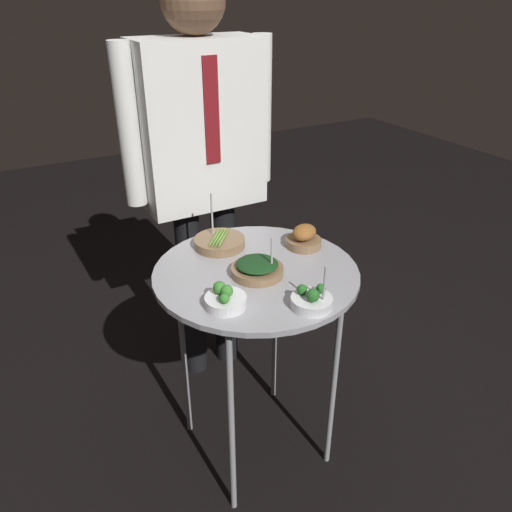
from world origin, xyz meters
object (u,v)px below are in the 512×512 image
bowl_roast_near_rim (304,238)px  bowl_broccoli_front_center (312,300)px  serving_cart (256,287)px  bowl_broccoli_center (225,299)px  bowl_spinach_mid_right (257,268)px  waiter_figure (201,146)px  bowl_asparagus_front_left (220,242)px

bowl_roast_near_rim → bowl_broccoli_front_center: bowl_broccoli_front_center is taller
serving_cart → bowl_broccoli_front_center: (0.04, -0.25, 0.08)m
bowl_broccoli_center → bowl_broccoli_front_center: 0.24m
bowl_spinach_mid_right → bowl_broccoli_front_center: 0.23m
bowl_roast_near_rim → waiter_figure: (-0.16, 0.47, 0.22)m
bowl_spinach_mid_right → bowl_roast_near_rim: bearing=20.7°
serving_cart → waiter_figure: 0.62m
bowl_broccoli_center → bowl_roast_near_rim: bowl_roast_near_rim is taller
waiter_figure → bowl_broccoli_front_center: bearing=-91.5°
bowl_broccoli_center → waiter_figure: 0.74m
bowl_broccoli_center → bowl_broccoli_front_center: (0.21, -0.12, -0.00)m
bowl_broccoli_front_center → waiter_figure: (0.02, 0.78, 0.23)m
serving_cart → bowl_broccoli_center: bowl_broccoli_center is taller
serving_cart → bowl_spinach_mid_right: 0.09m
serving_cart → bowl_asparagus_front_left: size_ratio=4.36×
serving_cart → bowl_broccoli_front_center: bearing=-82.0°
bowl_spinach_mid_right → bowl_roast_near_rim: (0.23, 0.09, 0.01)m
bowl_broccoli_front_center → bowl_broccoli_center: bearing=150.1°
bowl_broccoli_center → bowl_roast_near_rim: 0.44m
serving_cart → bowl_roast_near_rim: size_ratio=6.35×
bowl_broccoli_center → serving_cart: bearing=37.7°
waiter_figure → serving_cart: bearing=-96.1°
bowl_broccoli_front_center → waiter_figure: size_ratio=0.08×
serving_cart → bowl_roast_near_rim: (0.22, 0.06, 0.10)m
bowl_asparagus_front_left → bowl_broccoli_front_center: 0.46m
bowl_broccoli_front_center → waiter_figure: 0.81m
serving_cart → bowl_spinach_mid_right: size_ratio=4.79×
waiter_figure → bowl_roast_near_rim: bearing=-70.6°
bowl_broccoli_center → bowl_broccoli_front_center: bearing=-29.9°
bowl_asparagus_front_left → bowl_spinach_mid_right: bearing=-84.9°
bowl_broccoli_center → bowl_spinach_mid_right: (0.16, 0.11, -0.00)m
bowl_broccoli_center → bowl_asparagus_front_left: 0.36m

